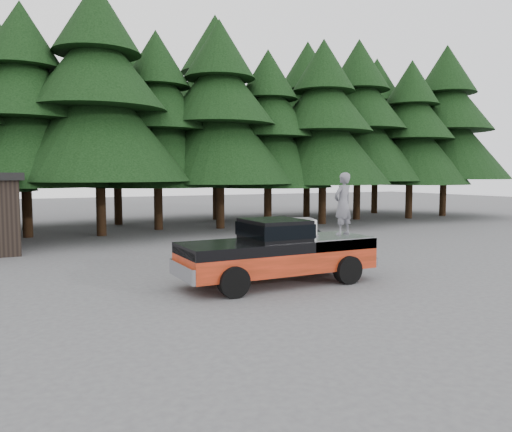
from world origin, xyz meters
name	(u,v)px	position (x,y,z in m)	size (l,w,h in m)	color
ground	(231,291)	(0.00, 0.00, 0.00)	(120.00, 120.00, 0.00)	#4B4B4D
pickup_truck	(277,261)	(1.59, 0.20, 0.67)	(6.00, 2.04, 1.33)	red
truck_cab	(274,229)	(1.49, 0.20, 1.62)	(1.66, 1.90, 0.59)	black
air_compressor	(302,228)	(2.62, 0.44, 1.58)	(0.72, 0.60, 0.50)	white
man_on_bed	(343,204)	(3.95, 0.20, 2.31)	(0.71, 0.47, 1.96)	slate
parked_car	(306,243)	(4.74, 3.56, 0.59)	(1.66, 4.08, 1.18)	black
treeline	(115,96)	(0.42, 17.20, 7.72)	(60.15, 16.05, 17.50)	black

